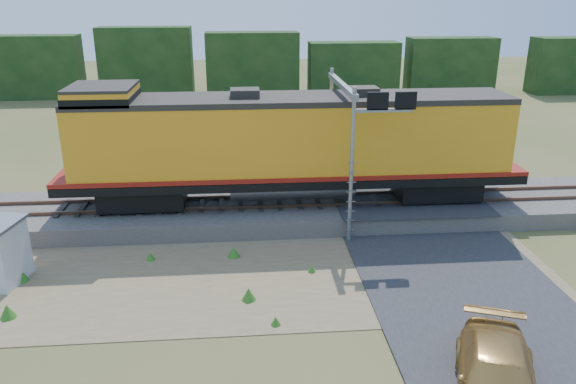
{
  "coord_description": "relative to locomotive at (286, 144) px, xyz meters",
  "views": [
    {
      "loc": [
        -0.79,
        -18.49,
        10.22
      ],
      "look_at": [
        1.05,
        3.0,
        2.4
      ],
      "focal_mm": 35.0,
      "sensor_mm": 36.0,
      "label": 1
    }
  ],
  "objects": [
    {
      "name": "signal_gantry",
      "position": [
        2.81,
        -0.65,
        1.36
      ],
      "size": [
        2.62,
        6.2,
        6.62
      ],
      "color": "gray",
      "rests_on": "ground"
    },
    {
      "name": "weed_clumps",
      "position": [
        -4.71,
        -5.9,
        -3.63
      ],
      "size": [
        15.0,
        6.2,
        0.56
      ],
      "primitive_type": null,
      "color": "#347220",
      "rests_on": "ground"
    },
    {
      "name": "ground",
      "position": [
        -1.21,
        -6.0,
        -3.63
      ],
      "size": [
        140.0,
        140.0,
        0.0
      ],
      "primitive_type": "plane",
      "color": "#475123",
      "rests_on": "ground"
    },
    {
      "name": "locomotive",
      "position": [
        0.0,
        0.0,
        0.0
      ],
      "size": [
        20.99,
        3.2,
        5.42
      ],
      "color": "black",
      "rests_on": "rails"
    },
    {
      "name": "car",
      "position": [
        4.39,
        -13.06,
        -2.91
      ],
      "size": [
        3.68,
        5.4,
        1.45
      ],
      "primitive_type": "imported",
      "rotation": [
        0.0,
        0.0,
        -0.36
      ],
      "color": "#B08541",
      "rests_on": "ground"
    },
    {
      "name": "rails",
      "position": [
        -1.21,
        0.0,
        -2.75
      ],
      "size": [
        70.0,
        1.54,
        0.16
      ],
      "color": "brown",
      "rests_on": "ballast"
    },
    {
      "name": "dirt_shoulder",
      "position": [
        -3.21,
        -5.5,
        -3.62
      ],
      "size": [
        26.0,
        8.0,
        0.03
      ],
      "primitive_type": "cube",
      "color": "#8C7754",
      "rests_on": "ground"
    },
    {
      "name": "tree_line_north",
      "position": [
        -1.21,
        32.0,
        -0.56
      ],
      "size": [
        130.0,
        3.0,
        6.5
      ],
      "color": "black",
      "rests_on": "ground"
    },
    {
      "name": "ballast",
      "position": [
        -1.21,
        0.0,
        -3.23
      ],
      "size": [
        70.0,
        5.0,
        0.8
      ],
      "primitive_type": "cube",
      "color": "slate",
      "rests_on": "ground"
    },
    {
      "name": "road",
      "position": [
        5.79,
        -5.26,
        -3.54
      ],
      "size": [
        7.0,
        66.0,
        0.86
      ],
      "color": "#38383A",
      "rests_on": "ground"
    }
  ]
}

